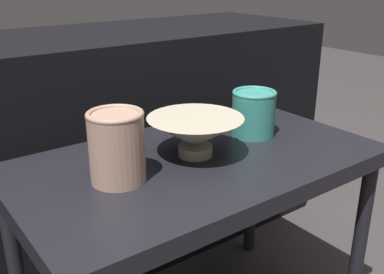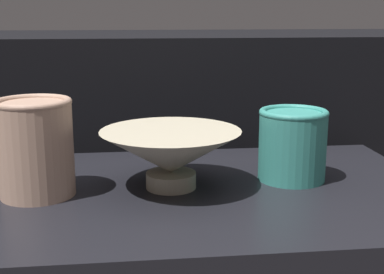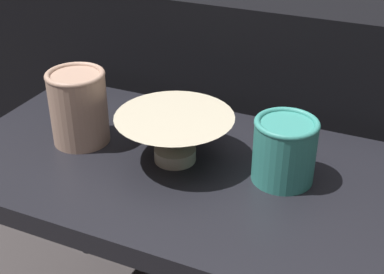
{
  "view_description": "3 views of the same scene",
  "coord_description": "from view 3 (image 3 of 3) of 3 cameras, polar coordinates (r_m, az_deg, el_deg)",
  "views": [
    {
      "loc": [
        -0.57,
        -0.74,
        0.92
      ],
      "look_at": [
        -0.01,
        0.0,
        0.57
      ],
      "focal_mm": 42.0,
      "sensor_mm": 36.0,
      "label": 1
    },
    {
      "loc": [
        -0.06,
        -0.78,
        0.79
      ],
      "look_at": [
        0.03,
        -0.02,
        0.6
      ],
      "focal_mm": 50.0,
      "sensor_mm": 36.0,
      "label": 2
    },
    {
      "loc": [
        0.38,
        -0.75,
        1.05
      ],
      "look_at": [
        0.03,
        0.01,
        0.57
      ],
      "focal_mm": 50.0,
      "sensor_mm": 36.0,
      "label": 3
    }
  ],
  "objects": [
    {
      "name": "table",
      "position": [
        1.02,
        -1.99,
        -5.28
      ],
      "size": [
        0.83,
        0.48,
        0.52
      ],
      "color": "black",
      "rests_on": "ground_plane"
    },
    {
      "name": "couch_backdrop",
      "position": [
        1.5,
        6.95,
        2.43
      ],
      "size": [
        1.54,
        0.5,
        0.73
      ],
      "color": "black",
      "rests_on": "ground_plane"
    },
    {
      "name": "bowl",
      "position": [
        0.97,
        -1.86,
        0.37
      ],
      "size": [
        0.22,
        0.22,
        0.09
      ],
      "color": "#B2A88E",
      "rests_on": "table"
    },
    {
      "name": "vase_colorful_right",
      "position": [
        0.93,
        9.83,
        -1.29
      ],
      "size": [
        0.11,
        0.11,
        0.12
      ],
      "color": "teal",
      "rests_on": "table"
    },
    {
      "name": "vase_textured_left",
      "position": [
        1.05,
        -11.94,
        3.31
      ],
      "size": [
        0.11,
        0.11,
        0.15
      ],
      "color": "tan",
      "rests_on": "table"
    }
  ]
}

